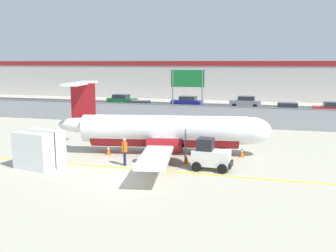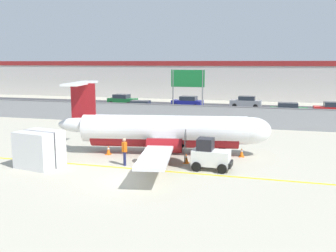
{
  "view_description": "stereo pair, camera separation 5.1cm",
  "coord_description": "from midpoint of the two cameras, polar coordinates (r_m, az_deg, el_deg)",
  "views": [
    {
      "loc": [
        7.29,
        -18.23,
        6.26
      ],
      "look_at": [
        0.29,
        7.01,
        1.8
      ],
      "focal_mm": 40.0,
      "sensor_mm": 36.0,
      "label": 1
    },
    {
      "loc": [
        7.34,
        -18.22,
        6.26
      ],
      "look_at": [
        0.29,
        7.01,
        1.8
      ],
      "focal_mm": 40.0,
      "sensor_mm": 36.0,
      "label": 2
    }
  ],
  "objects": [
    {
      "name": "perimeter_fence",
      "position": [
        37.32,
        4.04,
        1.72
      ],
      "size": [
        98.0,
        0.1,
        2.1
      ],
      "color": "gray",
      "rests_on": "ground"
    },
    {
      "name": "background_building",
      "position": [
        66.69,
        9.25,
        6.96
      ],
      "size": [
        91.0,
        8.1,
        6.5
      ],
      "color": "#BCB7B2",
      "rests_on": "ground"
    },
    {
      "name": "traffic_cone_near_right",
      "position": [
        25.62,
        11.11,
        -3.95
      ],
      "size": [
        0.36,
        0.36,
        0.64
      ],
      "color": "orange",
      "rests_on": "ground"
    },
    {
      "name": "parked_car_4",
      "position": [
        45.26,
        17.81,
        2.39
      ],
      "size": [
        4.23,
        2.06,
        1.58
      ],
      "rotation": [
        0.0,
        0.0,
        0.02
      ],
      "color": "#19662D",
      "rests_on": "parking_lot_strip"
    },
    {
      "name": "highway_sign",
      "position": [
        39.72,
        2.95,
        6.59
      ],
      "size": [
        3.6,
        0.14,
        5.5
      ],
      "color": "slate",
      "rests_on": "ground"
    },
    {
      "name": "traffic_cone_near_left",
      "position": [
        27.96,
        -2.62,
        -2.63
      ],
      "size": [
        0.36,
        0.36,
        0.64
      ],
      "color": "orange",
      "rests_on": "ground"
    },
    {
      "name": "parked_car_0",
      "position": [
        54.81,
        -7.07,
        3.97
      ],
      "size": [
        4.35,
        2.33,
        1.58
      ],
      "rotation": [
        0.0,
        0.0,
        -0.1
      ],
      "color": "#19662D",
      "rests_on": "parking_lot_strip"
    },
    {
      "name": "parked_car_2",
      "position": [
        51.5,
        2.93,
        3.67
      ],
      "size": [
        4.31,
        2.24,
        1.58
      ],
      "rotation": [
        0.0,
        0.0,
        3.07
      ],
      "color": "navy",
      "rests_on": "parking_lot_strip"
    },
    {
      "name": "traffic_cone_far_left",
      "position": [
        26.09,
        -9.13,
        -3.64
      ],
      "size": [
        0.36,
        0.36,
        0.64
      ],
      "color": "orange",
      "rests_on": "ground"
    },
    {
      "name": "parked_car_5",
      "position": [
        47.96,
        23.72,
        2.42
      ],
      "size": [
        4.21,
        2.02,
        1.58
      ],
      "rotation": [
        0.0,
        0.0,
        3.15
      ],
      "color": "red",
      "rests_on": "parking_lot_strip"
    },
    {
      "name": "parked_car_3",
      "position": [
        52.65,
        11.71,
        3.61
      ],
      "size": [
        4.28,
        2.16,
        1.58
      ],
      "rotation": [
        0.0,
        0.0,
        3.09
      ],
      "color": "gray",
      "rests_on": "parking_lot_strip"
    },
    {
      "name": "commuter_airplane",
      "position": [
        25.64,
        -0.07,
        -0.81
      ],
      "size": [
        14.73,
        16.03,
        4.92
      ],
      "rotation": [
        0.0,
        0.0,
        0.18
      ],
      "color": "white",
      "rests_on": "ground"
    },
    {
      "name": "ground_plane",
      "position": [
        22.4,
        -4.25,
        -6.58
      ],
      "size": [
        140.0,
        140.0,
        0.01
      ],
      "color": "#B2AD99"
    },
    {
      "name": "cargo_container",
      "position": [
        23.9,
        -19.04,
        -3.35
      ],
      "size": [
        2.69,
        2.36,
        2.2
      ],
      "rotation": [
        0.0,
        0.0,
        -0.16
      ],
      "color": "silver",
      "rests_on": "ground"
    },
    {
      "name": "ground_crew_worker",
      "position": [
        23.14,
        -6.69,
        -3.67
      ],
      "size": [
        0.45,
        0.53,
        1.7
      ],
      "rotation": [
        0.0,
        0.0,
        0.45
      ],
      "color": "#191E4C",
      "rests_on": "ground"
    },
    {
      "name": "parking_lot_strip",
      "position": [
        48.68,
        6.73,
        2.28
      ],
      "size": [
        98.0,
        17.0,
        0.12
      ],
      "color": "#38383A",
      "rests_on": "ground"
    },
    {
      "name": "baggage_tug",
      "position": [
        22.19,
        6.41,
        -4.5
      ],
      "size": [
        2.37,
        1.45,
        1.88
      ],
      "rotation": [
        0.0,
        0.0,
        -0.04
      ],
      "color": "silver",
      "rests_on": "ground"
    },
    {
      "name": "parked_car_1",
      "position": [
        45.64,
        -4.43,
        2.88
      ],
      "size": [
        4.31,
        2.24,
        1.58
      ],
      "rotation": [
        0.0,
        0.0,
        3.21
      ],
      "color": "slate",
      "rests_on": "parking_lot_strip"
    },
    {
      "name": "traffic_cone_far_right",
      "position": [
        23.6,
        2.75,
        -4.95
      ],
      "size": [
        0.36,
        0.36,
        0.64
      ],
      "color": "orange",
      "rests_on": "ground"
    }
  ]
}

